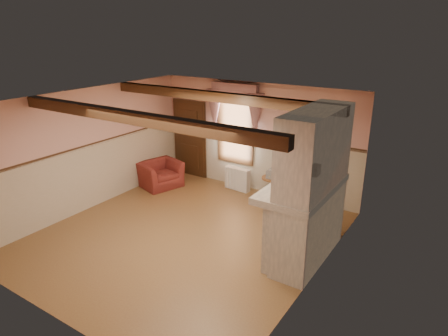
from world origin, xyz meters
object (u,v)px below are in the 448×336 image
Objects in this scene: armchair at (160,174)px; side_table at (272,188)px; bowl at (299,186)px; oil_lamp at (308,174)px; mantel_clock at (315,170)px; radiator at (237,179)px.

armchair is 3.02m from side_table.
bowl reaches higher than side_table.
bowl is 1.15× the size of oil_lamp.
mantel_clock is at bearing 90.00° from bowl.
mantel_clock reaches higher than radiator.
armchair is at bearing 167.95° from oil_lamp.
bowl is at bearing -36.63° from radiator.
side_table is 3.03m from bowl.
bowl is (1.61, -2.28, 1.18)m from side_table.
side_table is 1.71× the size of bowl.
radiator reaches higher than side_table.
mantel_clock is (0.00, 0.76, 0.06)m from bowl.
side_table is at bearing 136.82° from mantel_clock.
oil_lamp is (4.49, -0.96, 1.22)m from armchair.
side_table is at bearing 4.38° from radiator.
mantel_clock is (2.62, -1.51, 1.22)m from radiator.
radiator is at bearing 149.93° from mantel_clock.
oil_lamp is (1.61, -1.88, 1.29)m from side_table.
armchair is 2.09m from radiator.
oil_lamp is at bearing -90.00° from mantel_clock.
armchair is 4.69m from mantel_clock.
oil_lamp is (0.00, -0.36, 0.04)m from mantel_clock.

